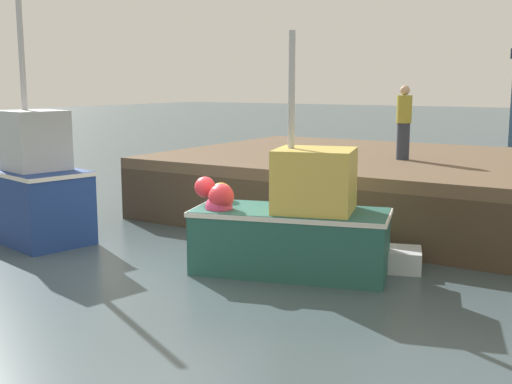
% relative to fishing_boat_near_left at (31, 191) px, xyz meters
% --- Properties ---
extents(ground, '(120.00, 160.00, 0.10)m').
position_rel_fishing_boat_near_left_xyz_m(ground, '(3.73, -0.11, -1.07)').
color(ground, '#3D4C51').
extents(pier, '(9.76, 7.37, 1.46)m').
position_rel_fishing_boat_near_left_xyz_m(pier, '(5.04, 5.63, 0.20)').
color(pier, brown).
rests_on(pier, ground).
extents(fishing_boat_near_left, '(3.12, 2.03, 5.12)m').
position_rel_fishing_boat_near_left_xyz_m(fishing_boat_near_left, '(0.00, 0.00, 0.00)').
color(fishing_boat_near_left, navy).
rests_on(fishing_boat_near_left, ground).
extents(fishing_boat_near_right, '(3.53, 2.19, 4.02)m').
position_rel_fishing_boat_near_left_xyz_m(fishing_boat_near_right, '(5.70, 0.69, -0.17)').
color(fishing_boat_near_right, '#23564C').
rests_on(fishing_boat_near_right, ground).
extents(rowboat, '(2.06, 1.32, 0.41)m').
position_rel_fishing_boat_near_left_xyz_m(rowboat, '(6.63, 1.62, -0.83)').
color(rowboat, silver).
rests_on(rowboat, ground).
extents(dockworker, '(0.34, 0.34, 1.67)m').
position_rel_fishing_boat_near_left_xyz_m(dockworker, '(5.92, 5.55, 1.29)').
color(dockworker, '#2D3342').
rests_on(dockworker, pier).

